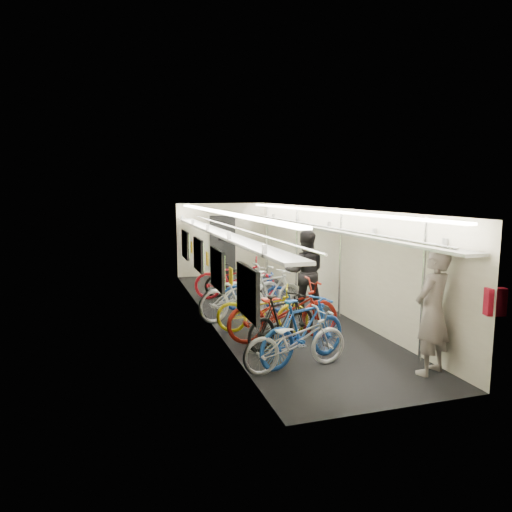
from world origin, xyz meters
TOP-DOWN VIEW (x-y plane):
  - train_car_shell at (-0.36, 0.71)m, footprint 10.00×10.00m
  - bicycle_0 at (-0.74, -3.38)m, footprint 1.85×0.84m
  - bicycle_1 at (-0.51, -3.18)m, footprint 1.89×1.14m
  - bicycle_2 at (-0.42, -2.00)m, footprint 2.19×0.81m
  - bicycle_3 at (-0.56, -2.33)m, footprint 1.68×1.08m
  - bicycle_4 at (-0.67, -1.47)m, footprint 1.92×1.28m
  - bicycle_5 at (-0.08, -0.30)m, footprint 1.82×1.07m
  - bicycle_6 at (-0.76, -0.26)m, footprint 2.31×1.43m
  - bicycle_7 at (-0.29, 0.15)m, footprint 1.64×1.06m
  - bicycle_8 at (-0.47, 1.48)m, footprint 2.22×1.34m
  - bicycle_9 at (-0.46, 1.62)m, footprint 1.61×0.95m
  - passenger_near at (1.19, -4.13)m, footprint 0.84×0.71m
  - passenger_mid at (0.72, -0.32)m, footprint 1.10×0.97m
  - backpack at (1.57, -4.91)m, footprint 0.29×0.21m

SIDE VIEW (x-z plane):
  - bicycle_9 at x=-0.46m, z-range 0.00..0.93m
  - bicycle_0 at x=-0.74m, z-range 0.00..0.94m
  - bicycle_4 at x=-0.67m, z-range 0.00..0.96m
  - bicycle_7 at x=-0.29m, z-range 0.00..0.96m
  - bicycle_3 at x=-0.56m, z-range 0.00..0.98m
  - bicycle_5 at x=-0.08m, z-range 0.00..1.05m
  - bicycle_1 at x=-0.51m, z-range 0.00..1.10m
  - bicycle_8 at x=-0.47m, z-range 0.00..1.10m
  - bicycle_2 at x=-0.42m, z-range 0.00..1.14m
  - bicycle_6 at x=-0.76m, z-range 0.00..1.14m
  - passenger_mid at x=0.72m, z-range 0.00..1.91m
  - passenger_near at x=1.19m, z-range 0.00..1.95m
  - backpack at x=1.57m, z-range 1.09..1.47m
  - train_car_shell at x=-0.36m, z-range -3.34..6.66m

